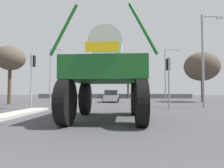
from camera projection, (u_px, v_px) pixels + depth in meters
The scene contains 13 objects.
ground_plane at pixel (108, 104), 19.03m from camera, with size 120.00×120.00×0.00m, color #424244.
median_island at pixel (11, 115), 9.56m from camera, with size 1.18×7.15×0.15m, color #B2AFA8.
oversize_sprayer at pixel (107, 75), 8.73m from camera, with size 4.13×5.50×4.64m.
sedan_ahead at pixel (111, 96), 23.42m from camera, with size 1.93×4.13×1.52m.
traffic_signal_near_left at pixel (33, 69), 13.78m from camera, with size 0.24×0.54×4.14m.
traffic_signal_near_right at pixel (168, 71), 13.31m from camera, with size 0.24×0.54×3.81m.
streetlight_near_right at pixel (204, 56), 15.04m from camera, with size 1.78×0.24×7.68m.
streetlight_far_left at pixel (51, 71), 27.57m from camera, with size 1.81×0.24×7.86m.
streetlight_far_right at pixel (166, 71), 29.20m from camera, with size 2.27×0.24×8.21m.
bare_tree_left at pixel (10, 58), 19.32m from camera, with size 3.02×3.02×6.15m.
bare_tree_right at pixel (202, 67), 23.52m from camera, with size 4.34×4.34×6.41m.
bare_tree_far_center at pixel (128, 72), 36.89m from camera, with size 4.35×4.35×7.18m.
roadside_barrier at pixel (114, 96), 36.97m from camera, with size 31.03×0.24×0.90m, color #59595B.
Camera 1 is at (1.31, -1.06, 1.28)m, focal length 29.41 mm.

